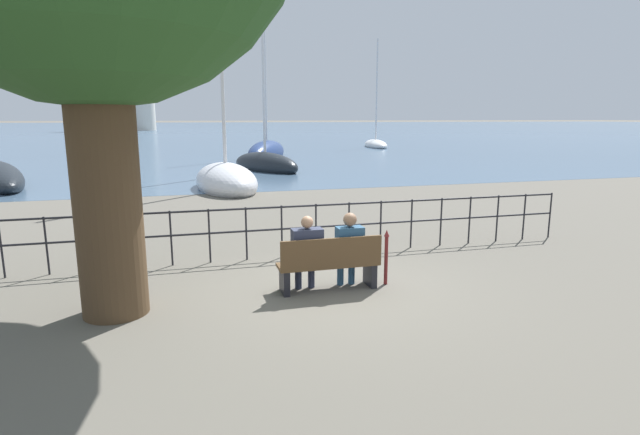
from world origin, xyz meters
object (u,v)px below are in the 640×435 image
at_px(seated_person_right, 349,246).
at_px(park_bench, 329,265).
at_px(closed_umbrella, 386,254).
at_px(sailboat_0, 265,163).
at_px(sailboat_1, 376,144).
at_px(sailboat_3, 267,152).
at_px(sailboat_2, 226,181).
at_px(harbor_lighthouse, 140,69).
at_px(seated_person_left, 307,250).

bearing_deg(seated_person_right, park_bench, -168.24).
bearing_deg(closed_umbrella, sailboat_0, 86.65).
height_order(seated_person_right, closed_umbrella, seated_person_right).
xyz_separation_m(closed_umbrella, sailboat_1, (14.73, 37.26, -0.23)).
xyz_separation_m(sailboat_1, sailboat_3, (-12.09, -9.74, 0.10)).
relative_size(sailboat_2, harbor_lighthouse, 0.36).
height_order(park_bench, closed_umbrella, closed_umbrella).
xyz_separation_m(closed_umbrella, sailboat_2, (-1.56, 12.12, -0.17)).
bearing_deg(seated_person_left, sailboat_3, 81.75).
height_order(seated_person_right, sailboat_3, sailboat_3).
height_order(park_bench, seated_person_left, seated_person_left).
height_order(seated_person_left, sailboat_3, sailboat_3).
bearing_deg(sailboat_3, sailboat_2, -82.71).
relative_size(park_bench, seated_person_right, 1.32).
height_order(closed_umbrella, sailboat_1, sailboat_1).
bearing_deg(sailboat_2, seated_person_right, -92.13).
bearing_deg(sailboat_3, seated_person_left, -75.72).
height_order(seated_person_left, sailboat_2, sailboat_2).
xyz_separation_m(closed_umbrella, sailboat_0, (1.11, 18.96, -0.15)).
bearing_deg(closed_umbrella, seated_person_left, 178.61).
distance_m(sailboat_3, harbor_lighthouse, 85.73).
bearing_deg(seated_person_left, sailboat_2, 90.99).
bearing_deg(sailboat_1, seated_person_right, -103.02).
bearing_deg(closed_umbrella, sailboat_1, 68.43).
xyz_separation_m(park_bench, seated_person_right, (0.35, 0.07, 0.26)).
height_order(seated_person_right, sailboat_2, sailboat_2).
height_order(seated_person_left, harbor_lighthouse, harbor_lighthouse).
relative_size(park_bench, sailboat_2, 0.16).
height_order(seated_person_left, seated_person_right, seated_person_right).
distance_m(seated_person_right, harbor_lighthouse, 112.35).
height_order(sailboat_2, sailboat_3, sailboat_3).
relative_size(seated_person_right, sailboat_2, 0.12).
xyz_separation_m(sailboat_0, sailboat_3, (1.52, 8.55, 0.02)).
height_order(sailboat_0, sailboat_1, sailboat_0).
xyz_separation_m(seated_person_left, sailboat_1, (16.08, 37.22, -0.39)).
distance_m(seated_person_right, sailboat_3, 27.68).
xyz_separation_m(seated_person_left, seated_person_right, (0.71, 0.00, 0.01)).
relative_size(park_bench, sailboat_3, 0.13).
relative_size(sailboat_1, sailboat_2, 1.01).
relative_size(park_bench, seated_person_left, 1.33).
distance_m(seated_person_right, sailboat_1, 40.27).
xyz_separation_m(sailboat_1, sailboat_2, (-16.29, -25.13, 0.06)).
relative_size(seated_person_left, sailboat_2, 0.12).
relative_size(park_bench, closed_umbrella, 1.76).
bearing_deg(sailboat_0, sailboat_2, -134.36).
bearing_deg(sailboat_2, sailboat_1, 50.59).
height_order(seated_person_left, closed_umbrella, seated_person_left).
bearing_deg(park_bench, harbor_lighthouse, 94.95).
bearing_deg(seated_person_left, sailboat_1, 66.64).
height_order(seated_person_right, sailboat_0, sailboat_0).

